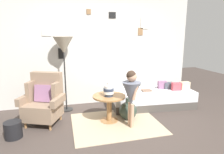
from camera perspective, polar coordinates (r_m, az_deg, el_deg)
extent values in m
plane|color=#423833|center=(3.27, 1.72, -18.45)|extent=(12.00, 12.00, 0.00)
cube|color=beige|center=(4.73, -4.85, 7.76)|extent=(4.80, 0.10, 2.60)
cube|color=olive|center=(4.66, -6.91, 18.62)|extent=(0.10, 0.02, 0.11)
cube|color=beige|center=(4.66, -6.90, 18.63)|extent=(0.08, 0.01, 0.09)
cube|color=black|center=(4.76, 0.08, 17.82)|extent=(0.17, 0.02, 0.14)
cube|color=beige|center=(4.76, 0.09, 17.82)|extent=(0.13, 0.01, 0.11)
cube|color=white|center=(4.60, -18.83, 12.76)|extent=(0.19, 0.02, 0.21)
cube|color=silver|center=(4.60, -18.83, 12.76)|extent=(0.15, 0.01, 0.16)
cube|color=black|center=(4.61, -14.88, 6.73)|extent=(0.11, 0.02, 0.24)
cube|color=#A9A9A8|center=(4.60, -14.88, 6.73)|extent=(0.09, 0.01, 0.19)
cube|color=white|center=(5.02, 9.63, 15.44)|extent=(0.21, 0.02, 0.27)
cube|color=silver|center=(5.02, 9.65, 15.44)|extent=(0.16, 0.01, 0.21)
cube|color=olive|center=(4.98, 8.39, 13.15)|extent=(0.12, 0.02, 0.18)
cube|color=#B2B2AE|center=(4.97, 8.40, 13.15)|extent=(0.09, 0.01, 0.14)
cube|color=tan|center=(3.82, 1.23, -13.55)|extent=(1.65, 1.32, 0.01)
cylinder|color=#9E7042|center=(3.97, -24.19, -12.82)|extent=(0.04, 0.04, 0.12)
cylinder|color=#9E7042|center=(3.74, -17.81, -13.86)|extent=(0.04, 0.04, 0.12)
cylinder|color=#9E7042|center=(4.31, -20.95, -10.50)|extent=(0.04, 0.04, 0.12)
cylinder|color=#9E7042|center=(4.10, -15.00, -11.26)|extent=(0.04, 0.04, 0.12)
cube|color=#8C725B|center=(3.94, -19.72, -9.28)|extent=(0.77, 0.75, 0.30)
cube|color=#8C725B|center=(4.01, -18.62, -2.46)|extent=(0.61, 0.37, 0.55)
cube|color=#8C725B|center=(4.04, -22.67, -3.85)|extent=(0.20, 0.31, 0.39)
cube|color=#8C725B|center=(3.80, -15.94, -4.35)|extent=(0.20, 0.31, 0.39)
cube|color=#8C725B|center=(4.02, -24.25, -5.91)|extent=(0.28, 0.50, 0.14)
cube|color=#8C725B|center=(3.71, -15.59, -6.74)|extent=(0.28, 0.50, 0.14)
cube|color=gray|center=(3.93, -19.38, -4.56)|extent=(0.40, 0.29, 0.33)
cube|color=#4C4742|center=(4.75, 11.59, -7.40)|extent=(1.95, 0.94, 0.18)
cube|color=silver|center=(4.69, 11.70, -5.09)|extent=(1.95, 0.94, 0.22)
cube|color=beige|center=(4.88, 20.69, -2.46)|extent=(0.22, 0.12, 0.19)
cube|color=#D64C56|center=(4.77, 18.43, -2.66)|extent=(0.21, 0.15, 0.18)
cube|color=#474C56|center=(4.86, 16.38, -2.41)|extent=(0.24, 0.16, 0.15)
cube|color=gray|center=(4.84, 14.60, -2.22)|extent=(0.21, 0.15, 0.18)
cylinder|color=#9E7042|center=(3.93, -0.82, -12.72)|extent=(0.35, 0.35, 0.02)
cylinder|color=#9E7042|center=(3.83, -0.83, -9.33)|extent=(0.10, 0.10, 0.48)
cylinder|color=#9E7042|center=(3.74, -0.84, -5.71)|extent=(0.64, 0.64, 0.03)
cylinder|color=#2D384C|center=(3.69, -1.00, -5.31)|extent=(0.16, 0.16, 0.05)
cylinder|color=white|center=(3.67, -1.00, -4.53)|extent=(0.20, 0.20, 0.05)
cylinder|color=#2D384C|center=(3.66, -1.00, -3.74)|extent=(0.20, 0.20, 0.05)
cylinder|color=white|center=(3.64, -1.01, -2.95)|extent=(0.16, 0.16, 0.05)
cylinder|color=white|center=(3.63, -1.01, -2.09)|extent=(0.08, 0.08, 0.06)
cylinder|color=black|center=(4.58, -13.22, -9.30)|extent=(0.28, 0.28, 0.02)
cylinder|color=black|center=(4.36, -13.72, 0.23)|extent=(0.03, 0.03, 1.53)
cone|color=#9E937F|center=(4.27, -14.18, 9.14)|extent=(0.43, 0.43, 0.35)
cylinder|color=tan|center=(3.60, 5.94, -11.44)|extent=(0.07, 0.07, 0.45)
cylinder|color=tan|center=(3.68, 5.26, -10.86)|extent=(0.07, 0.07, 0.45)
cone|color=slate|center=(3.50, 5.73, -4.96)|extent=(0.34, 0.34, 0.43)
cylinder|color=slate|center=(3.46, 5.78, -2.69)|extent=(0.17, 0.17, 0.16)
cylinder|color=tan|center=(3.38, 6.93, -4.49)|extent=(0.13, 0.06, 0.29)
cylinder|color=tan|center=(3.59, 5.23, -3.46)|extent=(0.13, 0.06, 0.29)
sphere|color=tan|center=(3.42, 5.85, 0.12)|extent=(0.18, 0.18, 0.18)
sphere|color=#38281E|center=(3.41, 5.70, 0.49)|extent=(0.17, 0.17, 0.17)
cube|color=#7B5E4C|center=(4.56, 10.08, -3.89)|extent=(0.22, 0.16, 0.03)
sphere|color=#2D3D33|center=(3.95, 4.74, -9.89)|extent=(0.36, 0.36, 0.36)
cylinder|color=#2D3D33|center=(3.88, 4.79, -6.88)|extent=(0.10, 0.10, 0.09)
cylinder|color=black|center=(3.68, -27.17, -13.71)|extent=(0.28, 0.28, 0.28)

